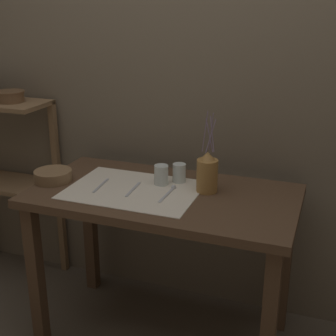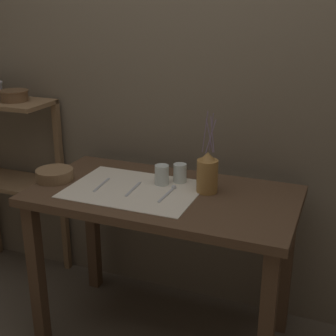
% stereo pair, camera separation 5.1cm
% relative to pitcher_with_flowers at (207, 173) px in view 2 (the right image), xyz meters
% --- Properties ---
extents(ground_plane, '(12.00, 12.00, 0.00)m').
position_rel_pitcher_with_flowers_xyz_m(ground_plane, '(-0.19, -0.08, -0.89)').
color(ground_plane, brown).
extents(stone_wall_back, '(7.00, 0.06, 2.40)m').
position_rel_pitcher_with_flowers_xyz_m(stone_wall_back, '(-0.19, 0.36, 0.31)').
color(stone_wall_back, '#6B5E4C').
rests_on(stone_wall_back, ground_plane).
extents(wooden_table, '(1.22, 0.65, 0.80)m').
position_rel_pitcher_with_flowers_xyz_m(wooden_table, '(-0.19, -0.08, -0.21)').
color(wooden_table, '#4C3523').
rests_on(wooden_table, ground_plane).
extents(wooden_shelf_unit, '(0.59, 0.29, 1.10)m').
position_rel_pitcher_with_flowers_xyz_m(wooden_shelf_unit, '(-1.28, 0.20, -0.12)').
color(wooden_shelf_unit, brown).
rests_on(wooden_shelf_unit, ground_plane).
extents(linen_cloth, '(0.60, 0.44, 0.00)m').
position_rel_pitcher_with_flowers_xyz_m(linen_cloth, '(-0.32, -0.10, -0.09)').
color(linen_cloth, beige).
rests_on(linen_cloth, wooden_table).
extents(pitcher_with_flowers, '(0.10, 0.10, 0.38)m').
position_rel_pitcher_with_flowers_xyz_m(pitcher_with_flowers, '(0.00, 0.00, 0.00)').
color(pitcher_with_flowers, olive).
rests_on(pitcher_with_flowers, wooden_table).
extents(wooden_bowl, '(0.18, 0.18, 0.05)m').
position_rel_pitcher_with_flowers_xyz_m(wooden_bowl, '(-0.74, -0.13, -0.06)').
color(wooden_bowl, brown).
rests_on(wooden_bowl, wooden_table).
extents(glass_tumbler_near, '(0.07, 0.07, 0.09)m').
position_rel_pitcher_with_flowers_xyz_m(glass_tumbler_near, '(-0.23, 0.01, -0.04)').
color(glass_tumbler_near, silver).
rests_on(glass_tumbler_near, wooden_table).
extents(glass_tumbler_far, '(0.06, 0.06, 0.09)m').
position_rel_pitcher_with_flowers_xyz_m(glass_tumbler_far, '(-0.16, 0.07, -0.04)').
color(glass_tumbler_far, silver).
rests_on(glass_tumbler_far, wooden_table).
extents(fork_outer, '(0.03, 0.18, 0.00)m').
position_rel_pitcher_with_flowers_xyz_m(fork_outer, '(-0.49, -0.11, -0.08)').
color(fork_outer, '#A8A8AD').
rests_on(fork_outer, wooden_table).
extents(knife_center, '(0.02, 0.18, 0.00)m').
position_rel_pitcher_with_flowers_xyz_m(knife_center, '(-0.32, -0.11, -0.08)').
color(knife_center, '#A8A8AD').
rests_on(knife_center, wooden_table).
extents(spoon_outer, '(0.02, 0.19, 0.02)m').
position_rel_pitcher_with_flowers_xyz_m(spoon_outer, '(-0.15, -0.06, -0.08)').
color(spoon_outer, '#A8A8AD').
rests_on(spoon_outer, wooden_table).
extents(metal_pot_small, '(0.16, 0.16, 0.06)m').
position_rel_pitcher_with_flowers_xyz_m(metal_pot_small, '(-1.18, 0.17, 0.24)').
color(metal_pot_small, brown).
rests_on(metal_pot_small, wooden_shelf_unit).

